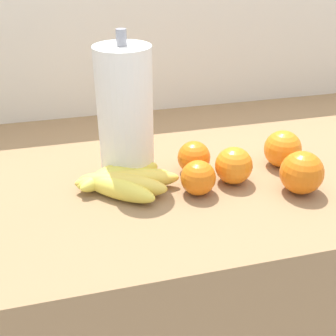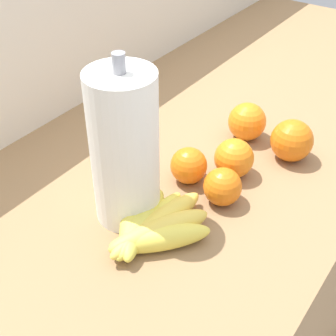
{
  "view_description": "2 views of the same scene",
  "coord_description": "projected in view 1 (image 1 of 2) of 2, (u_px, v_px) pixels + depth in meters",
  "views": [
    {
      "loc": [
        -0.4,
        -0.79,
        1.4
      ],
      "look_at": [
        -0.22,
        -0.08,
        0.99
      ],
      "focal_mm": 45.67,
      "sensor_mm": 36.0,
      "label": 1
    },
    {
      "loc": [
        -0.75,
        -0.41,
        1.51
      ],
      "look_at": [
        -0.22,
        -0.03,
        1.02
      ],
      "focal_mm": 51.14,
      "sensor_mm": 36.0,
      "label": 2
    }
  ],
  "objects": [
    {
      "name": "orange_back_left",
      "position": [
        198.0,
        178.0,
        0.82
      ],
      "size": [
        0.07,
        0.07,
        0.07
      ],
      "primitive_type": "sphere",
      "color": "orange",
      "rests_on": "counter"
    },
    {
      "name": "banana_bunch",
      "position": [
        121.0,
        180.0,
        0.84
      ],
      "size": [
        0.21,
        0.2,
        0.04
      ],
      "color": "#E6D24C",
      "rests_on": "counter"
    },
    {
      "name": "orange_far_right",
      "position": [
        234.0,
        166.0,
        0.85
      ],
      "size": [
        0.08,
        0.08,
        0.08
      ],
      "primitive_type": "sphere",
      "color": "orange",
      "rests_on": "counter"
    },
    {
      "name": "paper_towel_roll",
      "position": [
        125.0,
        113.0,
        0.85
      ],
      "size": [
        0.11,
        0.11,
        0.29
      ],
      "color": "white",
      "rests_on": "counter"
    },
    {
      "name": "orange_center",
      "position": [
        283.0,
        149.0,
        0.91
      ],
      "size": [
        0.08,
        0.08,
        0.08
      ],
      "primitive_type": "sphere",
      "color": "orange",
      "rests_on": "counter"
    },
    {
      "name": "orange_front",
      "position": [
        302.0,
        173.0,
        0.82
      ],
      "size": [
        0.08,
        0.08,
        0.08
      ],
      "primitive_type": "sphere",
      "color": "orange",
      "rests_on": "counter"
    },
    {
      "name": "orange_right",
      "position": [
        194.0,
        157.0,
        0.89
      ],
      "size": [
        0.07,
        0.07,
        0.07
      ],
      "primitive_type": "sphere",
      "color": "orange",
      "rests_on": "counter"
    },
    {
      "name": "wall_back",
      "position": [
        199.0,
        186.0,
        1.42
      ],
      "size": [
        2.3,
        0.06,
        1.3
      ],
      "primitive_type": "cube",
      "color": "silver",
      "rests_on": "ground"
    },
    {
      "name": "counter",
      "position": [
        236.0,
        305.0,
        1.2
      ],
      "size": [
        1.9,
        0.67,
        0.95
      ],
      "primitive_type": "cube",
      "color": "olive",
      "rests_on": "ground"
    }
  ]
}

